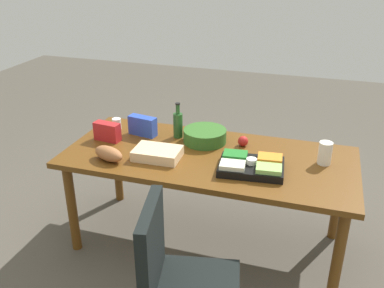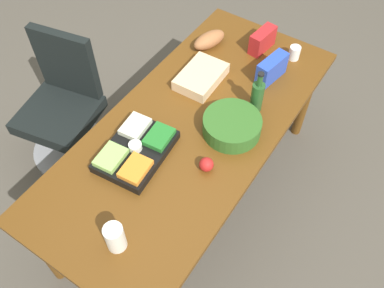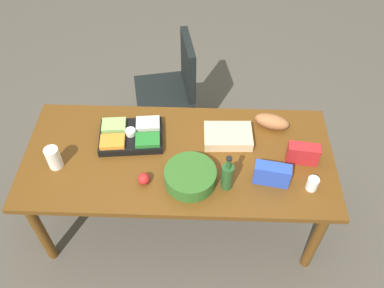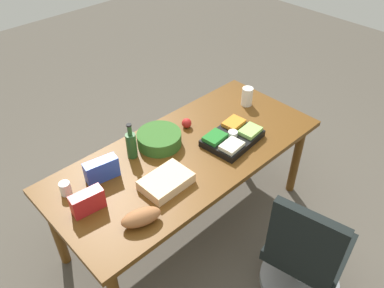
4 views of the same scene
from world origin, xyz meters
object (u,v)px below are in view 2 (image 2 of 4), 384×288
salad_bowl (232,126)px  veggie_tray (136,150)px  sheet_cake (201,77)px  office_chair (65,115)px  conference_table (192,134)px  chip_bag_blue (272,69)px  mayo_jar (115,237)px  bread_loaf (209,40)px  paper_cup (294,53)px  chip_bag_red (262,40)px  wine_bottle (257,96)px  apple_red (206,164)px

salad_bowl → veggie_tray: 0.54m
veggie_tray → sheet_cake: (0.65, 0.01, -0.00)m
veggie_tray → office_chair: bearing=77.3°
conference_table → chip_bag_blue: chip_bag_blue is taller
chip_bag_blue → sheet_cake: size_ratio=0.69×
mayo_jar → office_chair: bearing=59.4°
bread_loaf → paper_cup: (0.20, -0.52, -0.01)m
chip_bag_red → bread_loaf: 0.34m
bread_loaf → sheet_cake: bearing=-156.3°
salad_bowl → chip_bag_blue: 0.50m
office_chair → salad_bowl: (0.23, -1.18, 0.44)m
office_chair → salad_bowl: office_chair is taller
wine_bottle → sheet_cake: 0.39m
chip_bag_red → mayo_jar: size_ratio=1.27×
veggie_tray → bread_loaf: 0.97m
salad_bowl → paper_cup: salad_bowl is taller
mayo_jar → paper_cup: mayo_jar is taller
sheet_cake → wine_bottle: bearing=-92.7°
bread_loaf → paper_cup: bearing=-69.0°
wine_bottle → paper_cup: bearing=0.3°
mayo_jar → conference_table: bearing=8.0°
wine_bottle → salad_bowl: (-0.22, 0.03, -0.06)m
chip_bag_blue → bread_loaf: (0.05, 0.47, -0.02)m
paper_cup → apple_red: size_ratio=1.18×
mayo_jar → veggie_tray: (0.45, 0.25, -0.04)m
conference_table → salad_bowl: (0.09, -0.21, 0.13)m
chip_bag_blue → paper_cup: bearing=-9.6°
wine_bottle → apple_red: 0.51m
chip_bag_blue → mayo_jar: mayo_jar is taller
mayo_jar → paper_cup: 1.62m
apple_red → mayo_jar: bearing=168.9°
mayo_jar → salad_bowl: bearing=-6.3°
conference_table → chip_bag_blue: bearing=-18.0°
bread_loaf → apple_red: 0.98m
wine_bottle → mayo_jar: bearing=173.5°
wine_bottle → chip_bag_blue: 0.28m
sheet_cake → paper_cup: 0.63m
chip_bag_red → bread_loaf: chip_bag_red is taller
conference_table → veggie_tray: (-0.33, 0.14, 0.12)m
apple_red → wine_bottle: bearing=-1.3°
wine_bottle → office_chair: bearing=110.3°
veggie_tray → bread_loaf: bread_loaf is taller
chip_bag_red → wine_bottle: wine_bottle is taller
chip_bag_red → sheet_cake: chip_bag_red is taller
sheet_cake → apple_red: apple_red is taller
chip_bag_red → bread_loaf: size_ratio=0.83×
mayo_jar → bread_loaf: size_ratio=0.66×
bread_loaf → chip_bag_red: bearing=-61.0°
salad_bowl → sheet_cake: 0.43m
mayo_jar → sheet_cake: size_ratio=0.49×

